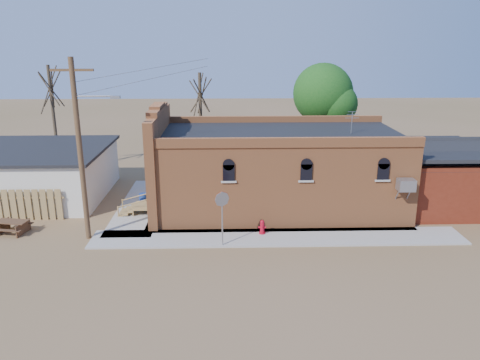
{
  "coord_description": "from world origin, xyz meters",
  "views": [
    {
      "loc": [
        -1.04,
        -21.08,
        9.76
      ],
      "look_at": [
        -0.38,
        3.31,
        2.4
      ],
      "focal_mm": 35.0,
      "sensor_mm": 36.0,
      "label": 1
    }
  ],
  "objects_px": {
    "brick_bar": "(273,170)",
    "trash_barrel": "(144,200)",
    "picnic_table": "(12,225)",
    "stop_sign": "(222,204)",
    "utility_pole": "(81,147)",
    "fire_hydrant": "(262,227)"
  },
  "relations": [
    {
      "from": "trash_barrel",
      "to": "brick_bar",
      "type": "bearing_deg",
      "value": -1.24
    },
    {
      "from": "fire_hydrant",
      "to": "trash_barrel",
      "type": "height_order",
      "value": "trash_barrel"
    },
    {
      "from": "stop_sign",
      "to": "trash_barrel",
      "type": "bearing_deg",
      "value": 127.1
    },
    {
      "from": "brick_bar",
      "to": "stop_sign",
      "type": "bearing_deg",
      "value": -118.41
    },
    {
      "from": "utility_pole",
      "to": "fire_hydrant",
      "type": "bearing_deg",
      "value": 0.86
    },
    {
      "from": "utility_pole",
      "to": "picnic_table",
      "type": "relative_size",
      "value": 4.99
    },
    {
      "from": "picnic_table",
      "to": "trash_barrel",
      "type": "bearing_deg",
      "value": 40.95
    },
    {
      "from": "brick_bar",
      "to": "stop_sign",
      "type": "height_order",
      "value": "brick_bar"
    },
    {
      "from": "brick_bar",
      "to": "stop_sign",
      "type": "relative_size",
      "value": 5.96
    },
    {
      "from": "brick_bar",
      "to": "trash_barrel",
      "type": "xyz_separation_m",
      "value": [
        -7.77,
        0.17,
        -1.86
      ]
    },
    {
      "from": "stop_sign",
      "to": "utility_pole",
      "type": "bearing_deg",
      "value": 166.82
    },
    {
      "from": "stop_sign",
      "to": "trash_barrel",
      "type": "distance_m",
      "value": 7.62
    },
    {
      "from": "utility_pole",
      "to": "trash_barrel",
      "type": "bearing_deg",
      "value": 65.7
    },
    {
      "from": "brick_bar",
      "to": "utility_pole",
      "type": "distance_m",
      "value": 10.96
    },
    {
      "from": "fire_hydrant",
      "to": "stop_sign",
      "type": "distance_m",
      "value": 3.0
    },
    {
      "from": "fire_hydrant",
      "to": "trash_barrel",
      "type": "distance_m",
      "value": 8.1
    },
    {
      "from": "utility_pole",
      "to": "fire_hydrant",
      "type": "xyz_separation_m",
      "value": [
        8.86,
        0.13,
        -4.32
      ]
    },
    {
      "from": "utility_pole",
      "to": "stop_sign",
      "type": "distance_m",
      "value": 7.38
    },
    {
      "from": "trash_barrel",
      "to": "picnic_table",
      "type": "height_order",
      "value": "trash_barrel"
    },
    {
      "from": "brick_bar",
      "to": "trash_barrel",
      "type": "relative_size",
      "value": 20.54
    },
    {
      "from": "brick_bar",
      "to": "trash_barrel",
      "type": "bearing_deg",
      "value": 178.76
    },
    {
      "from": "fire_hydrant",
      "to": "trash_barrel",
      "type": "bearing_deg",
      "value": 154.59
    }
  ]
}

